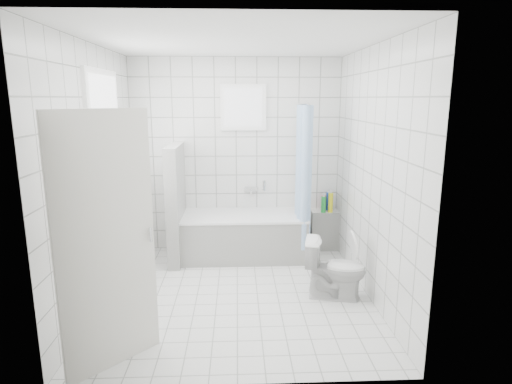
{
  "coord_description": "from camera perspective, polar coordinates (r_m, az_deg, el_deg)",
  "views": [
    {
      "loc": [
        0.02,
        -4.28,
        2.07
      ],
      "look_at": [
        0.22,
        0.35,
        1.05
      ],
      "focal_mm": 30.0,
      "sensor_mm": 36.0,
      "label": 1
    }
  ],
  "objects": [
    {
      "name": "ground",
      "position": [
        4.76,
        -2.51,
        -13.4
      ],
      "size": [
        3.0,
        3.0,
        0.0
      ],
      "primitive_type": "plane",
      "color": "white",
      "rests_on": "ground"
    },
    {
      "name": "ceiling",
      "position": [
        4.32,
        -2.85,
        19.45
      ],
      "size": [
        3.0,
        3.0,
        0.0
      ],
      "primitive_type": "plane",
      "rotation": [
        3.14,
        0.0,
        0.0
      ],
      "color": "white",
      "rests_on": "ground"
    },
    {
      "name": "wall_back",
      "position": [
        5.83,
        -2.64,
        4.81
      ],
      "size": [
        2.8,
        0.02,
        2.6
      ],
      "primitive_type": "cube",
      "color": "white",
      "rests_on": "ground"
    },
    {
      "name": "wall_front",
      "position": [
        2.89,
        -2.72,
        -3.07
      ],
      "size": [
        2.8,
        0.02,
        2.6
      ],
      "primitive_type": "cube",
      "color": "white",
      "rests_on": "ground"
    },
    {
      "name": "wall_left",
      "position": [
        4.58,
        -20.5,
        1.93
      ],
      "size": [
        0.02,
        3.0,
        2.6
      ],
      "primitive_type": "cube",
      "color": "white",
      "rests_on": "ground"
    },
    {
      "name": "wall_right",
      "position": [
        4.57,
        15.2,
        2.26
      ],
      "size": [
        0.02,
        3.0,
        2.6
      ],
      "primitive_type": "cube",
      "color": "white",
      "rests_on": "ground"
    },
    {
      "name": "window_left",
      "position": [
        4.81,
        -19.17,
        6.11
      ],
      "size": [
        0.01,
        0.9,
        1.4
      ],
      "primitive_type": "cube",
      "color": "white",
      "rests_on": "wall_left"
    },
    {
      "name": "window_back",
      "position": [
        5.74,
        -1.69,
        11.2
      ],
      "size": [
        0.5,
        0.01,
        0.5
      ],
      "primitive_type": "cube",
      "color": "white",
      "rests_on": "wall_back"
    },
    {
      "name": "window_sill",
      "position": [
        4.92,
        -18.06,
        -2.45
      ],
      "size": [
        0.18,
        1.02,
        0.08
      ],
      "primitive_type": "cube",
      "color": "white",
      "rests_on": "wall_left"
    },
    {
      "name": "door",
      "position": [
        3.41,
        -19.25,
        -6.59
      ],
      "size": [
        0.59,
        0.6,
        2.0
      ],
      "primitive_type": "cube",
      "rotation": [
        0.0,
        0.0,
        -0.78
      ],
      "color": "silver",
      "rests_on": "ground"
    },
    {
      "name": "bathtub",
      "position": [
        5.69,
        -1.57,
        -5.81
      ],
      "size": [
        1.61,
        0.77,
        0.58
      ],
      "color": "white",
      "rests_on": "ground"
    },
    {
      "name": "partition_wall",
      "position": [
        5.57,
        -10.58,
        -1.51
      ],
      "size": [
        0.15,
        0.85,
        1.5
      ],
      "primitive_type": "cube",
      "color": "white",
      "rests_on": "ground"
    },
    {
      "name": "tiled_ledge",
      "position": [
        6.06,
        9.19,
        -4.98
      ],
      "size": [
        0.4,
        0.24,
        0.55
      ],
      "primitive_type": "cube",
      "color": "white",
      "rests_on": "ground"
    },
    {
      "name": "toilet",
      "position": [
        4.63,
        10.5,
        -10.01
      ],
      "size": [
        0.69,
        0.49,
        0.64
      ],
      "primitive_type": "imported",
      "rotation": [
        0.0,
        0.0,
        1.35
      ],
      "color": "white",
      "rests_on": "ground"
    },
    {
      "name": "curtain_rod",
      "position": [
        5.45,
        6.37,
        11.59
      ],
      "size": [
        0.02,
        0.8,
        0.02
      ],
      "primitive_type": "cylinder",
      "rotation": [
        1.57,
        0.0,
        0.0
      ],
      "color": "silver",
      "rests_on": "wall_back"
    },
    {
      "name": "shower_curtain",
      "position": [
        5.41,
        6.35,
        1.99
      ],
      "size": [
        0.14,
        0.48,
        1.78
      ],
      "primitive_type": null,
      "color": "#4481C9",
      "rests_on": "curtain_rod"
    },
    {
      "name": "tub_faucet",
      "position": [
        5.87,
        -0.68,
        0.41
      ],
      "size": [
        0.18,
        0.06,
        0.06
      ],
      "primitive_type": "cube",
      "color": "silver",
      "rests_on": "wall_back"
    },
    {
      "name": "sill_bottles",
      "position": [
        4.65,
        -18.89,
        -1.24
      ],
      "size": [
        0.16,
        0.51,
        0.32
      ],
      "color": "#33D4E9",
      "rests_on": "window_sill"
    },
    {
      "name": "ledge_bottles",
      "position": [
        5.93,
        9.42,
        -1.42
      ],
      "size": [
        0.16,
        0.19,
        0.27
      ],
      "color": "blue",
      "rests_on": "tiled_ledge"
    }
  ]
}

